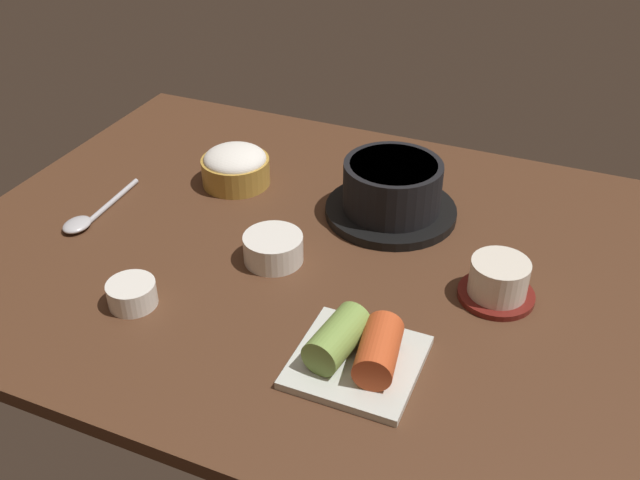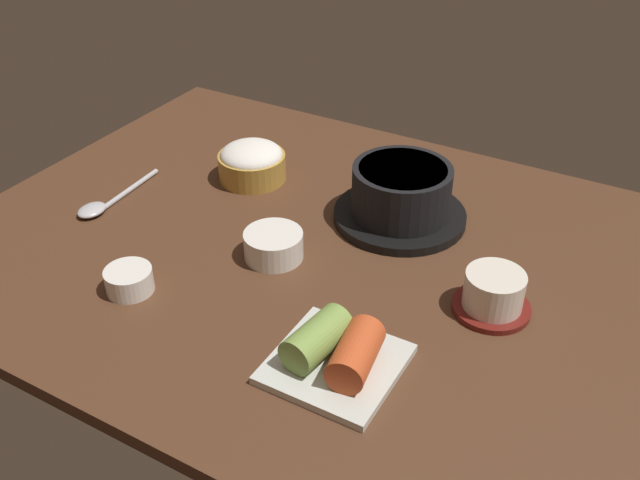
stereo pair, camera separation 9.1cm
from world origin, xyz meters
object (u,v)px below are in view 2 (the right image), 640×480
stone_pot (401,196)px  banchan_cup_center (274,244)px  tea_cup_with_saucer (493,293)px  rice_bowl (252,162)px  spoon (103,204)px  side_bowl_near (129,279)px  kimchi_plate (336,353)px

stone_pot → banchan_cup_center: bearing=-122.7°
tea_cup_with_saucer → banchan_cup_center: (-29.35, -3.73, -0.58)cm
banchan_cup_center → stone_pot: bearing=57.3°
stone_pot → rice_bowl: bearing=-178.9°
rice_bowl → tea_cup_with_saucer: 45.92cm
spoon → rice_bowl: bearing=51.9°
side_bowl_near → spoon: bearing=142.6°
side_bowl_near → spoon: (-17.32, 13.22, -1.06)cm
rice_bowl → banchan_cup_center: bearing=-48.4°
kimchi_plate → banchan_cup_center: bearing=140.3°
banchan_cup_center → spoon: 29.42cm
side_bowl_near → spoon: size_ratio=0.36×
rice_bowl → spoon: rice_bowl is taller
stone_pot → banchan_cup_center: stone_pot is taller
tea_cup_with_saucer → kimchi_plate: (-11.85, -18.24, -0.42)cm
stone_pot → side_bowl_near: (-22.95, -32.32, -2.39)cm
rice_bowl → spoon: size_ratio=0.64×
banchan_cup_center → spoon: bearing=-176.1°
banchan_cup_center → side_bowl_near: bearing=-128.2°
banchan_cup_center → spoon: banchan_cup_center is taller
banchan_cup_center → kimchi_plate: bearing=-39.7°
side_bowl_near → stone_pot: bearing=54.6°
banchan_cup_center → tea_cup_with_saucer: bearing=7.2°
rice_bowl → kimchi_plate: size_ratio=0.78×
tea_cup_with_saucer → side_bowl_near: bearing=-155.4°
banchan_cup_center → kimchi_plate: size_ratio=0.58×
tea_cup_with_saucer → kimchi_plate: bearing=-123.0°
rice_bowl → spoon: (-14.58, -18.60, -2.41)cm
rice_bowl → stone_pot: bearing=1.1°
kimchi_plate → spoon: 48.48cm
tea_cup_with_saucer → spoon: bearing=-174.4°
tea_cup_with_saucer → stone_pot: bearing=144.0°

